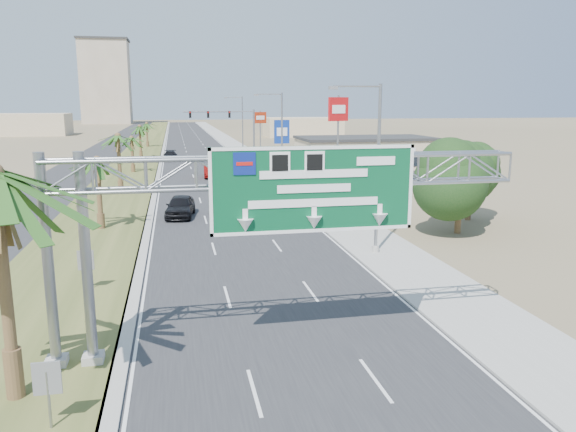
{
  "coord_description": "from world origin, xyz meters",
  "views": [
    {
      "loc": [
        -4.16,
        -9.05,
        8.93
      ],
      "look_at": [
        0.47,
        13.89,
        4.2
      ],
      "focal_mm": 35.0,
      "sensor_mm": 36.0,
      "label": 1
    }
  ],
  "objects_px": {
    "pole_sign_red_far": "(260,121)",
    "store_building": "(365,153)",
    "signal_mast": "(240,132)",
    "car_mid_lane": "(211,171)",
    "car_left_lane": "(180,206)",
    "pole_sign_red_near": "(338,115)",
    "car_right_lane": "(237,171)",
    "pole_sign_blue": "(282,134)",
    "sign_gantry": "(267,187)",
    "car_far": "(170,156)"
  },
  "relations": [
    {
      "from": "car_left_lane",
      "to": "car_mid_lane",
      "type": "xyz_separation_m",
      "value": [
        3.99,
        23.81,
        -0.04
      ]
    },
    {
      "from": "car_left_lane",
      "to": "car_far",
      "type": "xyz_separation_m",
      "value": [
        -0.94,
        45.15,
        -0.1
      ]
    },
    {
      "from": "pole_sign_blue",
      "to": "pole_sign_red_far",
      "type": "height_order",
      "value": "pole_sign_red_far"
    },
    {
      "from": "pole_sign_blue",
      "to": "store_building",
      "type": "bearing_deg",
      "value": 16.08
    },
    {
      "from": "pole_sign_red_near",
      "to": "car_left_lane",
      "type": "bearing_deg",
      "value": -144.86
    },
    {
      "from": "car_left_lane",
      "to": "pole_sign_red_far",
      "type": "relative_size",
      "value": 0.66
    },
    {
      "from": "car_right_lane",
      "to": "car_mid_lane",
      "type": "bearing_deg",
      "value": 178.51
    },
    {
      "from": "car_far",
      "to": "car_right_lane",
      "type": "bearing_deg",
      "value": -68.79
    },
    {
      "from": "pole_sign_blue",
      "to": "pole_sign_red_far",
      "type": "relative_size",
      "value": 0.91
    },
    {
      "from": "signal_mast",
      "to": "car_left_lane",
      "type": "xyz_separation_m",
      "value": [
        -9.05,
        -36.41,
        -3.99
      ]
    },
    {
      "from": "car_far",
      "to": "pole_sign_blue",
      "type": "bearing_deg",
      "value": -51.95
    },
    {
      "from": "car_far",
      "to": "pole_sign_red_far",
      "type": "height_order",
      "value": "pole_sign_red_far"
    },
    {
      "from": "car_left_lane",
      "to": "pole_sign_red_near",
      "type": "relative_size",
      "value": 0.52
    },
    {
      "from": "signal_mast",
      "to": "car_mid_lane",
      "type": "distance_m",
      "value": 14.16
    },
    {
      "from": "store_building",
      "to": "pole_sign_blue",
      "type": "bearing_deg",
      "value": -163.92
    },
    {
      "from": "sign_gantry",
      "to": "pole_sign_red_near",
      "type": "bearing_deg",
      "value": 70.02
    },
    {
      "from": "signal_mast",
      "to": "car_left_lane",
      "type": "distance_m",
      "value": 37.73
    },
    {
      "from": "car_mid_lane",
      "to": "store_building",
      "type": "bearing_deg",
      "value": 19.01
    },
    {
      "from": "car_right_lane",
      "to": "pole_sign_red_far",
      "type": "distance_m",
      "value": 24.28
    },
    {
      "from": "sign_gantry",
      "to": "car_left_lane",
      "type": "xyz_separation_m",
      "value": [
        -2.81,
        25.64,
        -5.2
      ]
    },
    {
      "from": "pole_sign_red_far",
      "to": "car_mid_lane",
      "type": "bearing_deg",
      "value": -112.61
    },
    {
      "from": "car_far",
      "to": "pole_sign_red_near",
      "type": "relative_size",
      "value": 0.54
    },
    {
      "from": "sign_gantry",
      "to": "store_building",
      "type": "height_order",
      "value": "sign_gantry"
    },
    {
      "from": "car_right_lane",
      "to": "signal_mast",
      "type": "bearing_deg",
      "value": 75.35
    },
    {
      "from": "sign_gantry",
      "to": "car_mid_lane",
      "type": "bearing_deg",
      "value": 88.63
    },
    {
      "from": "sign_gantry",
      "to": "pole_sign_blue",
      "type": "distance_m",
      "value": 53.52
    },
    {
      "from": "car_left_lane",
      "to": "pole_sign_red_near",
      "type": "xyz_separation_m",
      "value": [
        16.3,
        11.48,
        6.81
      ]
    },
    {
      "from": "car_mid_lane",
      "to": "pole_sign_blue",
      "type": "xyz_separation_m",
      "value": [
        9.35,
        3.01,
        4.22
      ]
    },
    {
      "from": "car_right_lane",
      "to": "pole_sign_blue",
      "type": "xyz_separation_m",
      "value": [
        6.15,
        2.76,
        4.32
      ]
    },
    {
      "from": "store_building",
      "to": "pole_sign_red_far",
      "type": "relative_size",
      "value": 2.35
    },
    {
      "from": "sign_gantry",
      "to": "signal_mast",
      "type": "distance_m",
      "value": 62.37
    },
    {
      "from": "signal_mast",
      "to": "car_left_lane",
      "type": "bearing_deg",
      "value": -103.96
    },
    {
      "from": "store_building",
      "to": "sign_gantry",
      "type": "bearing_deg",
      "value": -112.36
    },
    {
      "from": "store_building",
      "to": "pole_sign_blue",
      "type": "distance_m",
      "value": 13.39
    },
    {
      "from": "sign_gantry",
      "to": "signal_mast",
      "type": "xyz_separation_m",
      "value": [
        6.23,
        62.05,
        -1.21
      ]
    },
    {
      "from": "pole_sign_red_far",
      "to": "store_building",
      "type": "bearing_deg",
      "value": -53.26
    },
    {
      "from": "car_mid_lane",
      "to": "pole_sign_red_near",
      "type": "bearing_deg",
      "value": -42.89
    },
    {
      "from": "car_mid_lane",
      "to": "car_right_lane",
      "type": "xyz_separation_m",
      "value": [
        3.2,
        0.26,
        -0.09
      ]
    },
    {
      "from": "store_building",
      "to": "pole_sign_red_near",
      "type": "bearing_deg",
      "value": -116.78
    },
    {
      "from": "car_left_lane",
      "to": "pole_sign_blue",
      "type": "height_order",
      "value": "pole_sign_blue"
    },
    {
      "from": "pole_sign_red_far",
      "to": "car_left_lane",
      "type": "bearing_deg",
      "value": -106.18
    },
    {
      "from": "pole_sign_red_near",
      "to": "pole_sign_blue",
      "type": "distance_m",
      "value": 15.85
    },
    {
      "from": "store_building",
      "to": "car_mid_lane",
      "type": "bearing_deg",
      "value": -163.15
    },
    {
      "from": "signal_mast",
      "to": "car_left_lane",
      "type": "relative_size",
      "value": 2.04
    },
    {
      "from": "store_building",
      "to": "car_left_lane",
      "type": "distance_m",
      "value": 39.97
    },
    {
      "from": "sign_gantry",
      "to": "pole_sign_blue",
      "type": "relative_size",
      "value": 2.4
    },
    {
      "from": "store_building",
      "to": "car_left_lane",
      "type": "relative_size",
      "value": 3.56
    },
    {
      "from": "sign_gantry",
      "to": "car_far",
      "type": "bearing_deg",
      "value": 93.03
    },
    {
      "from": "pole_sign_red_far",
      "to": "signal_mast",
      "type": "bearing_deg",
      "value": -113.51
    },
    {
      "from": "store_building",
      "to": "car_far",
      "type": "bearing_deg",
      "value": 151.24
    }
  ]
}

